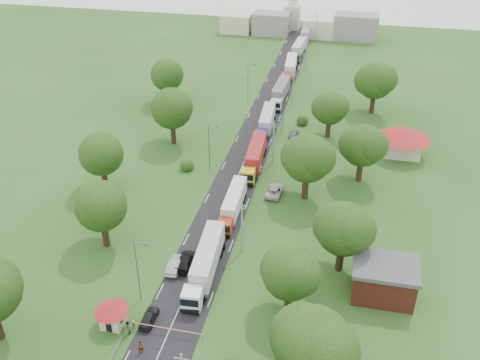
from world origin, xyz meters
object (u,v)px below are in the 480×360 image
(boom_barrier, at_px, (157,327))
(truck_0, at_px, (206,262))
(info_sign, at_px, (282,120))
(pedestrian_near, at_px, (141,347))
(guard_booth, at_px, (112,312))
(car_lane_front, at_px, (149,318))
(car_lane_mid, at_px, (175,265))

(boom_barrier, height_order, truck_0, truck_0)
(boom_barrier, distance_m, info_sign, 60.39)
(info_sign, bearing_deg, pedestrian_near, -96.59)
(guard_booth, xyz_separation_m, info_sign, (12.40, 60.00, 0.84))
(truck_0, height_order, car_lane_front, truck_0)
(boom_barrier, relative_size, info_sign, 2.25)
(guard_booth, relative_size, info_sign, 1.07)
(truck_0, relative_size, car_lane_front, 3.81)
(pedestrian_near, bearing_deg, guard_booth, 114.64)
(car_lane_front, xyz_separation_m, pedestrian_near, (0.87, -4.91, 0.18))
(truck_0, height_order, pedestrian_near, truck_0)
(boom_barrier, distance_m, guard_booth, 5.98)
(info_sign, height_order, car_lane_front, info_sign)
(info_sign, bearing_deg, guard_booth, -101.68)
(boom_barrier, xyz_separation_m, pedestrian_near, (-0.77, -3.41, -0.02))
(guard_booth, bearing_deg, info_sign, 78.32)
(info_sign, bearing_deg, boom_barrier, -96.24)
(info_sign, xyz_separation_m, pedestrian_near, (-7.33, -63.41, -2.13))
(guard_booth, distance_m, info_sign, 61.27)
(info_sign, relative_size, car_lane_front, 1.00)
(pedestrian_near, bearing_deg, car_lane_mid, 61.81)
(truck_0, bearing_deg, car_lane_mid, 176.26)
(info_sign, xyz_separation_m, car_lane_front, (-8.20, -58.50, -2.30))
(car_lane_front, height_order, pedestrian_near, pedestrian_near)
(boom_barrier, xyz_separation_m, info_sign, (6.56, 60.00, 2.11))
(guard_booth, relative_size, car_lane_front, 1.08)
(guard_booth, bearing_deg, pedestrian_near, -33.94)
(boom_barrier, relative_size, guard_booth, 2.10)
(guard_booth, distance_m, car_lane_front, 4.69)
(boom_barrier, bearing_deg, guard_booth, -179.99)
(boom_barrier, distance_m, car_lane_mid, 12.11)
(car_lane_front, distance_m, car_lane_mid, 10.50)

